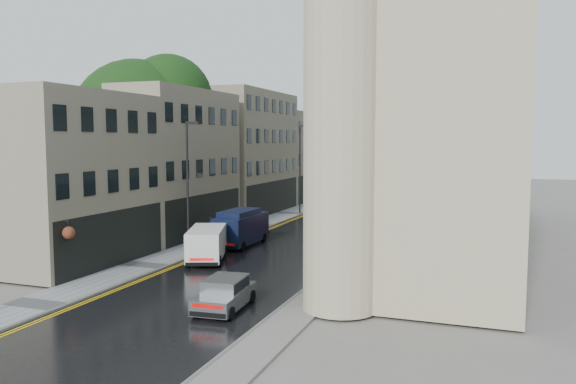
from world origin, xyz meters
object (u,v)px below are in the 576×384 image
Objects in this scene: cream_bus at (321,211)px; pedestrian at (210,227)px; tree_far at (219,152)px; lamp_post_far at (300,169)px; silver_hatchback at (196,300)px; white_lorry at (367,196)px; lamp_post_near at (188,187)px; white_van at (187,249)px; tree_near at (137,145)px; navy_van at (217,230)px.

pedestrian is (-5.94, -8.61, -0.44)m from cream_bus.
pedestrian is (5.74, -12.84, -5.30)m from tree_far.
cream_bus is at bearing -75.43° from lamp_post_far.
cream_bus is 9.09m from lamp_post_far.
tree_far is at bearing 110.45° from silver_hatchback.
white_lorry is 0.84× the size of lamp_post_near.
white_van is 2.84× the size of pedestrian.
tree_near is 1.41× the size of cream_bus.
tree_near is at bearing -153.50° from cream_bus.
cream_bus is at bearing 69.41° from lamp_post_near.
tree_near is at bearing 147.76° from lamp_post_near.
white_lorry reaches higher than white_van.
tree_near is 18.00m from lamp_post_far.
cream_bus is (11.98, 8.78, -5.58)m from tree_near.
tree_near is 1.11× the size of tree_far.
lamp_post_near is at bearing -108.23° from lamp_post_far.
silver_hatchback is (14.08, -16.33, -6.22)m from tree_near.
tree_near reaches higher than tree_far.
tree_near reaches higher than silver_hatchback.
lamp_post_near is 0.97× the size of lamp_post_far.
lamp_post_far reaches higher than pedestrian.
tree_far is 7.73× the size of pedestrian.
lamp_post_near reaches higher than cream_bus.
white_van is 5.56m from lamp_post_near.
tree_far is 2.44× the size of navy_van.
lamp_post_near reaches higher than pedestrian.
tree_near is 2.72× the size of navy_van.
navy_van is (-3.78, -11.73, -0.04)m from cream_bus.
tree_near is 1.60× the size of lamp_post_far.
white_lorry is 1.85× the size of silver_hatchback.
lamp_post_far is at bearing 96.57° from silver_hatchback.
tree_near is 22.44m from silver_hatchback.
tree_far is 15.03m from pedestrian.
lamp_post_far is at bearing 92.58° from navy_van.
lamp_post_far is (-1.48, 24.49, 3.40)m from white_van.
pedestrian is at bearing -111.79° from lamp_post_far.
tree_near is at bearing -120.47° from white_lorry.
white_lorry reaches higher than silver_hatchback.
white_lorry is at bearing 67.53° from cream_bus.
pedestrian reaches higher than silver_hatchback.
white_lorry is 4.34× the size of pedestrian.
tree_near is 13.68m from white_van.
silver_hatchback is 0.45× the size of lamp_post_near.
tree_near is 3.03× the size of white_van.
white_lorry is 1.53× the size of white_van.
lamp_post_far is (0.73, 20.55, 0.15)m from lamp_post_near.
tree_far is at bearing -173.02° from lamp_post_far.
white_lorry is (14.02, 17.81, -5.09)m from tree_near.
tree_near is 8.62× the size of pedestrian.
white_van reaches higher than pedestrian.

